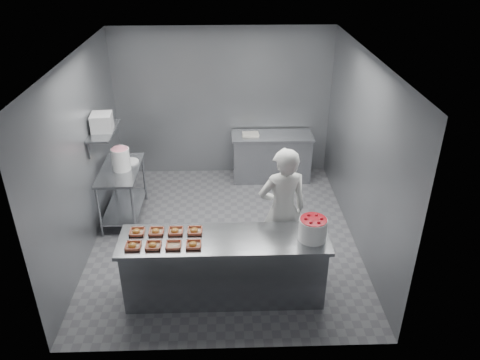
% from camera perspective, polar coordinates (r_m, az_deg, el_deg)
% --- Properties ---
extents(floor, '(4.50, 4.50, 0.00)m').
position_cam_1_polar(floor, '(7.41, -1.87, -6.76)').
color(floor, '#4C4C51').
rests_on(floor, ground).
extents(ceiling, '(4.50, 4.50, 0.00)m').
position_cam_1_polar(ceiling, '(6.24, -2.29, 14.79)').
color(ceiling, white).
rests_on(ceiling, wall_back).
extents(wall_back, '(4.00, 0.04, 2.80)m').
position_cam_1_polar(wall_back, '(8.80, -2.08, 9.33)').
color(wall_back, slate).
rests_on(wall_back, ground).
extents(wall_left, '(0.04, 4.50, 2.80)m').
position_cam_1_polar(wall_left, '(7.01, -18.65, 2.69)').
color(wall_left, slate).
rests_on(wall_left, ground).
extents(wall_right, '(0.04, 4.50, 2.80)m').
position_cam_1_polar(wall_right, '(6.99, 14.59, 3.21)').
color(wall_right, slate).
rests_on(wall_right, ground).
extents(service_counter, '(2.60, 0.70, 0.90)m').
position_cam_1_polar(service_counter, '(6.06, -1.89, -10.57)').
color(service_counter, slate).
rests_on(service_counter, ground).
extents(prep_table, '(0.60, 1.20, 0.90)m').
position_cam_1_polar(prep_table, '(7.80, -14.18, -0.67)').
color(prep_table, slate).
rests_on(prep_table, ground).
extents(back_counter, '(1.50, 0.60, 0.90)m').
position_cam_1_polar(back_counter, '(8.87, 3.86, 2.85)').
color(back_counter, slate).
rests_on(back_counter, ground).
extents(wall_shelf, '(0.35, 0.90, 0.03)m').
position_cam_1_polar(wall_shelf, '(7.44, -16.33, 5.78)').
color(wall_shelf, slate).
rests_on(wall_shelf, wall_left).
extents(tray_0, '(0.19, 0.18, 0.06)m').
position_cam_1_polar(tray_0, '(5.77, -12.92, -7.82)').
color(tray_0, tan).
rests_on(tray_0, service_counter).
extents(tray_1, '(0.19, 0.18, 0.06)m').
position_cam_1_polar(tray_1, '(5.73, -10.55, -7.84)').
color(tray_1, tan).
rests_on(tray_1, service_counter).
extents(tray_2, '(0.19, 0.18, 0.04)m').
position_cam_1_polar(tray_2, '(5.70, -8.11, -7.87)').
color(tray_2, tan).
rests_on(tray_2, service_counter).
extents(tray_3, '(0.19, 0.18, 0.06)m').
position_cam_1_polar(tray_3, '(5.67, -5.71, -7.84)').
color(tray_3, tan).
rests_on(tray_3, service_counter).
extents(tray_4, '(0.19, 0.18, 0.06)m').
position_cam_1_polar(tray_4, '(6.01, -12.46, -6.17)').
color(tray_4, tan).
rests_on(tray_4, service_counter).
extents(tray_5, '(0.19, 0.18, 0.06)m').
position_cam_1_polar(tray_5, '(5.97, -10.18, -6.18)').
color(tray_5, tan).
rests_on(tray_5, service_counter).
extents(tray_6, '(0.19, 0.18, 0.06)m').
position_cam_1_polar(tray_6, '(5.94, -7.88, -6.18)').
color(tray_6, tan).
rests_on(tray_6, service_counter).
extents(tray_7, '(0.19, 0.18, 0.06)m').
position_cam_1_polar(tray_7, '(5.91, -5.55, -6.16)').
color(tray_7, tan).
rests_on(tray_7, service_counter).
extents(worker, '(0.74, 0.55, 1.83)m').
position_cam_1_polar(worker, '(6.33, 5.18, -3.71)').
color(worker, silver).
rests_on(worker, ground).
extents(strawberry_tub, '(0.35, 0.35, 0.29)m').
position_cam_1_polar(strawberry_tub, '(5.77, 8.87, -5.84)').
color(strawberry_tub, white).
rests_on(strawberry_tub, service_counter).
extents(glaze_bucket, '(0.30, 0.28, 0.43)m').
position_cam_1_polar(glaze_bucket, '(7.54, -14.32, 2.54)').
color(glaze_bucket, white).
rests_on(glaze_bucket, prep_table).
extents(bucket_lid, '(0.38, 0.38, 0.02)m').
position_cam_1_polar(bucket_lid, '(7.83, -13.28, 2.19)').
color(bucket_lid, white).
rests_on(bucket_lid, prep_table).
extents(rag, '(0.16, 0.15, 0.02)m').
position_cam_1_polar(rag, '(7.99, -14.58, 2.58)').
color(rag, '#CCB28C').
rests_on(rag, prep_table).
extents(appliance, '(0.33, 0.37, 0.26)m').
position_cam_1_polar(appliance, '(7.37, -16.50, 6.78)').
color(appliance, gray).
rests_on(appliance, wall_shelf).
extents(paper_stack, '(0.30, 0.22, 0.04)m').
position_cam_1_polar(paper_stack, '(8.65, 1.30, 5.60)').
color(paper_stack, silver).
rests_on(paper_stack, back_counter).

